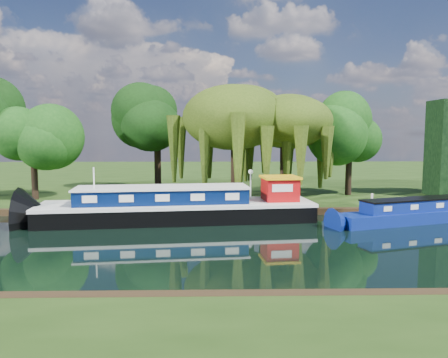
{
  "coord_description": "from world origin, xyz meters",
  "views": [
    {
      "loc": [
        -2.22,
        -22.1,
        5.67
      ],
      "look_at": [
        -1.61,
        5.52,
        2.8
      ],
      "focal_mm": 35.0,
      "sensor_mm": 36.0,
      "label": 1
    }
  ],
  "objects": [
    {
      "name": "ground",
      "position": [
        0.0,
        0.0,
        0.0
      ],
      "size": [
        120.0,
        120.0,
        0.0
      ],
      "primitive_type": "plane",
      "color": "black"
    },
    {
      "name": "far_bank",
      "position": [
        0.0,
        34.0,
        0.23
      ],
      "size": [
        120.0,
        52.0,
        0.45
      ],
      "primitive_type": "cube",
      "color": "#1B340E",
      "rests_on": "ground"
    },
    {
      "name": "dutch_barge",
      "position": [
        -4.46,
        6.04,
        0.92
      ],
      "size": [
        17.95,
        5.88,
        3.72
      ],
      "rotation": [
        0.0,
        0.0,
        0.11
      ],
      "color": "black",
      "rests_on": "ground"
    },
    {
      "name": "narrowboat",
      "position": [
        10.94,
        5.37,
        0.6
      ],
      "size": [
        11.54,
        5.32,
        1.68
      ],
      "rotation": [
        0.0,
        0.0,
        0.31
      ],
      "color": "navy",
      "rests_on": "ground"
    },
    {
      "name": "red_dinghy",
      "position": [
        -11.21,
        6.42,
        0.0
      ],
      "size": [
        2.96,
        2.24,
        0.58
      ],
      "primitive_type": "imported",
      "rotation": [
        0.0,
        0.0,
        1.48
      ],
      "color": "#9F0B0D",
      "rests_on": "ground"
    },
    {
      "name": "willow_left",
      "position": [
        -0.51,
        14.06,
        6.81
      ],
      "size": [
        7.31,
        7.31,
        8.76
      ],
      "color": "black",
      "rests_on": "far_bank"
    },
    {
      "name": "willow_right",
      "position": [
        3.47,
        13.3,
        6.0
      ],
      "size": [
        6.25,
        6.25,
        7.61
      ],
      "color": "black",
      "rests_on": "far_bank"
    },
    {
      "name": "tree_far_left",
      "position": [
        -16.56,
        12.77,
        5.47
      ],
      "size": [
        4.54,
        4.54,
        7.32
      ],
      "color": "black",
      "rests_on": "far_bank"
    },
    {
      "name": "tree_far_mid",
      "position": [
        -7.52,
        18.65,
        6.65
      ],
      "size": [
        5.5,
        5.5,
        9.0
      ],
      "color": "black",
      "rests_on": "far_bank"
    },
    {
      "name": "tree_far_right",
      "position": [
        9.29,
        14.92,
        5.65
      ],
      "size": [
        4.61,
        4.61,
        7.54
      ],
      "color": "black",
      "rests_on": "far_bank"
    },
    {
      "name": "lamppost",
      "position": [
        0.5,
        10.5,
        2.42
      ],
      "size": [
        0.36,
        0.36,
        2.56
      ],
      "color": "silver",
      "rests_on": "far_bank"
    },
    {
      "name": "mooring_posts",
      "position": [
        -0.5,
        8.4,
        0.95
      ],
      "size": [
        19.16,
        0.16,
        1.0
      ],
      "color": "silver",
      "rests_on": "far_bank"
    }
  ]
}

